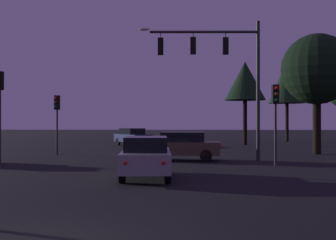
# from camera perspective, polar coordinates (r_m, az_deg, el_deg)

# --- Properties ---
(ground_plane) EXTENTS (168.00, 168.00, 0.00)m
(ground_plane) POSITION_cam_1_polar(r_m,az_deg,el_deg) (31.49, -1.70, -4.02)
(ground_plane) COLOR black
(ground_plane) RESTS_ON ground
(traffic_signal_mast_arm) EXTENTS (6.41, 0.54, 7.41)m
(traffic_signal_mast_arm) POSITION_cam_1_polar(r_m,az_deg,el_deg) (23.08, 7.09, 7.59)
(traffic_signal_mast_arm) COLOR #232326
(traffic_signal_mast_arm) RESTS_ON ground
(traffic_light_corner_left) EXTENTS (0.36, 0.38, 4.50)m
(traffic_light_corner_left) POSITION_cam_1_polar(r_m,az_deg,el_deg) (22.25, -21.48, 2.65)
(traffic_light_corner_left) COLOR #232326
(traffic_light_corner_left) RESTS_ON ground
(traffic_light_corner_right) EXTENTS (0.37, 0.39, 3.73)m
(traffic_light_corner_right) POSITION_cam_1_polar(r_m,az_deg,el_deg) (27.76, -14.56, 0.99)
(traffic_light_corner_right) COLOR #232326
(traffic_light_corner_right) RESTS_ON ground
(traffic_light_median) EXTENTS (0.33, 0.37, 3.81)m
(traffic_light_median) POSITION_cam_1_polar(r_m,az_deg,el_deg) (20.65, 14.10, 1.57)
(traffic_light_median) COLOR #232326
(traffic_light_median) RESTS_ON ground
(car_nearside_lane) EXTENTS (2.00, 4.27, 1.52)m
(car_nearside_lane) POSITION_cam_1_polar(r_m,az_deg,el_deg) (15.74, -2.91, -4.86)
(car_nearside_lane) COLOR gray
(car_nearside_lane) RESTS_ON ground
(car_crossing_left) EXTENTS (4.41, 2.16, 1.52)m
(car_crossing_left) POSITION_cam_1_polar(r_m,az_deg,el_deg) (23.04, 1.77, -3.41)
(car_crossing_left) COLOR #473828
(car_crossing_left) RESTS_ON ground
(car_far_lane) EXTENTS (3.71, 4.26, 1.52)m
(car_far_lane) POSITION_cam_1_polar(r_m,az_deg,el_deg) (37.48, -4.74, -2.21)
(car_far_lane) COLOR #0F1947
(car_far_lane) RESTS_ON ground
(tree_behind_sign) EXTENTS (4.54, 4.54, 7.73)m
(tree_behind_sign) POSITION_cam_1_polar(r_m,az_deg,el_deg) (29.30, 19.17, 6.33)
(tree_behind_sign) COLOR black
(tree_behind_sign) RESTS_ON ground
(tree_left_far) EXTENTS (3.69, 3.69, 7.57)m
(tree_left_far) POSITION_cam_1_polar(r_m,az_deg,el_deg) (39.63, 10.20, 5.10)
(tree_left_far) COLOR black
(tree_left_far) RESTS_ON ground
(tree_right_cluster) EXTENTS (3.88, 3.88, 8.63)m
(tree_right_cluster) POSITION_cam_1_polar(r_m,az_deg,el_deg) (47.25, 15.53, 4.90)
(tree_right_cluster) COLOR black
(tree_right_cluster) RESTS_ON ground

